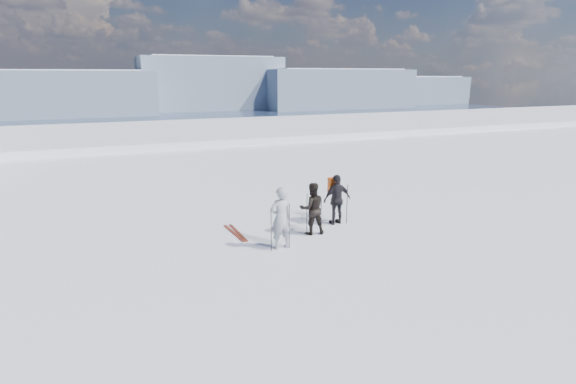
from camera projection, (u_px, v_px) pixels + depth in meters
name	position (u px, v px, depth m)	size (l,w,h in m)	color
lake_basin	(188.00, 208.00, 39.48)	(820.00, 820.00, 71.62)	white
far_mountain_range	(140.00, 88.00, 430.86)	(770.00, 110.00, 53.00)	slate
skier_grey	(281.00, 218.00, 12.85)	(0.67, 0.44, 1.84)	#9A9EA8
skier_dark	(312.00, 208.00, 14.08)	(0.81, 0.63, 1.66)	black
skier_pack	(337.00, 199.00, 15.02)	(1.00, 0.42, 1.70)	black
backpack	(334.00, 166.00, 14.96)	(0.36, 0.20, 0.50)	#F35B16
ski_poles	(313.00, 216.00, 13.95)	(3.23, 1.37, 1.36)	black
skis_loose	(236.00, 233.00, 14.30)	(0.34, 1.70, 0.03)	black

